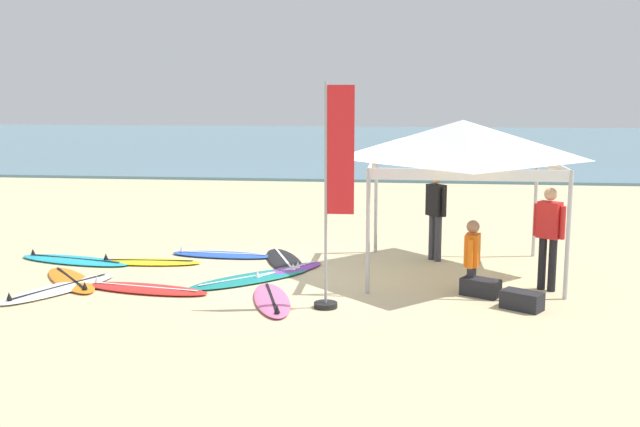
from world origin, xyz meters
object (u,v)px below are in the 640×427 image
object	(u,v)px
banner_flag	(333,206)
surfboard_black	(284,261)
canopy_tent	(462,141)
surfboard_blue	(222,255)
surfboard_orange	(71,280)
person_red	(549,231)
person_black	(436,210)
gear_bag_near_tent	(522,300)
person_orange	(472,253)
gear_bag_by_pole	(480,287)
surfboard_cyan	(74,260)
surfboard_pink	(272,300)
surfboard_teal	(252,278)
surfboard_white	(59,289)
surfboard_purple	(286,271)
surfboard_yellow	(148,262)
surfboard_red	(145,289)

from	to	relation	value
banner_flag	surfboard_black	bearing A→B (deg)	112.76
surfboard_black	banner_flag	bearing A→B (deg)	-67.24
canopy_tent	surfboard_blue	xyz separation A→B (m)	(-4.57, 0.84, -2.35)
surfboard_orange	person_red	xyz separation A→B (m)	(8.04, 0.38, 0.95)
canopy_tent	surfboard_black	distance (m)	4.04
person_black	gear_bag_near_tent	distance (m)	3.51
surfboard_blue	person_orange	world-z (taller)	person_orange
surfboard_orange	gear_bag_by_pole	bearing A→B (deg)	-0.78
gear_bag_near_tent	surfboard_orange	bearing A→B (deg)	173.94
surfboard_cyan	surfboard_pink	bearing A→B (deg)	-28.39
surfboard_black	banner_flag	distance (m)	3.50
surfboard_blue	person_red	xyz separation A→B (m)	(5.94, -1.89, 0.95)
surfboard_teal	banner_flag	world-z (taller)	banner_flag
surfboard_white	person_red	world-z (taller)	person_red
gear_bag_near_tent	banner_flag	bearing A→B (deg)	-175.21
surfboard_orange	surfboard_white	xyz separation A→B (m)	(0.04, -0.56, -0.00)
person_black	gear_bag_near_tent	world-z (taller)	person_black
surfboard_orange	surfboard_cyan	xyz separation A→B (m)	(-0.60, 1.47, -0.00)
surfboard_blue	gear_bag_by_pole	size ratio (longest dim) A/B	3.50
surfboard_blue	surfboard_purple	xyz separation A→B (m)	(1.49, -1.22, 0.00)
surfboard_white	gear_bag_near_tent	world-z (taller)	gear_bag_near_tent
person_orange	surfboard_blue	bearing A→B (deg)	155.19
canopy_tent	surfboard_yellow	size ratio (longest dim) A/B	1.60
surfboard_black	surfboard_white	xyz separation A→B (m)	(-3.37, -2.43, -0.00)
canopy_tent	surfboard_white	distance (m)	7.31
surfboard_orange	gear_bag_by_pole	size ratio (longest dim) A/B	3.28
surfboard_red	surfboard_yellow	bearing A→B (deg)	107.62
surfboard_yellow	surfboard_pink	size ratio (longest dim) A/B	0.98
surfboard_red	surfboard_yellow	distance (m)	1.98
person_red	gear_bag_by_pole	bearing A→B (deg)	-156.91
surfboard_red	surfboard_teal	size ratio (longest dim) A/B	1.04
surfboard_white	person_red	distance (m)	8.11
surfboard_yellow	gear_bag_by_pole	distance (m)	6.27
canopy_tent	surfboard_black	bearing A→B (deg)	172.15
canopy_tent	gear_bag_by_pole	world-z (taller)	canopy_tent
surfboard_purple	banner_flag	world-z (taller)	banner_flag
surfboard_white	banner_flag	distance (m)	4.87
gear_bag_near_tent	surfboard_red	bearing A→B (deg)	176.27
surfboard_teal	surfboard_blue	bearing A→B (deg)	118.52
surfboard_white	surfboard_purple	bearing A→B (deg)	24.40
person_orange	gear_bag_by_pole	distance (m)	0.57
person_orange	banner_flag	size ratio (longest dim) A/B	0.35
surfboard_black	surfboard_teal	distance (m)	1.43
surfboard_teal	person_black	size ratio (longest dim) A/B	1.29
gear_bag_by_pole	canopy_tent	bearing A→B (deg)	99.40
surfboard_white	banner_flag	xyz separation A→B (m)	(4.59, -0.47, 1.54)
person_black	surfboard_black	bearing A→B (deg)	-169.61
surfboard_purple	person_orange	distance (m)	3.40
surfboard_orange	surfboard_blue	xyz separation A→B (m)	(2.10, 2.26, 0.00)
surfboard_cyan	surfboard_teal	xyz separation A→B (m)	(3.67, -0.99, -0.00)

